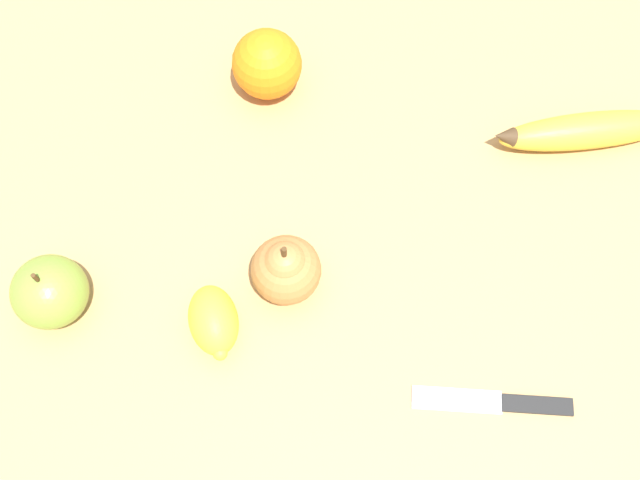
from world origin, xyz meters
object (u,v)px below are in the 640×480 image
pear (286,269)px  lemon (214,321)px  orange (267,64)px  apple (50,292)px  paring_knife (498,402)px  banana (587,131)px

pear → lemon: pear is taller
orange → pear: pear is taller
apple → lemon: bearing=-166.4°
orange → lemon: size_ratio=0.91×
orange → paring_knife: bearing=145.2°
apple → lemon: (-0.15, -0.04, -0.01)m
banana → lemon: bearing=21.9°
apple → banana: bearing=-138.1°
lemon → paring_knife: bearing=-172.2°
pear → paring_knife: bearing=171.9°
pear → apple: (0.20, 0.11, -0.01)m
apple → lemon: size_ratio=0.93×
banana → paring_knife: bearing=60.8°
banana → paring_knife: 0.31m
orange → apple: size_ratio=0.97×
banana → pear: (0.23, 0.28, 0.02)m
banana → orange: bearing=-18.6°
orange → lemon: orange is taller
apple → paring_knife: size_ratio=0.53×
orange → paring_knife: 0.43m
orange → apple: 0.33m
pear → lemon: (0.04, 0.07, -0.01)m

